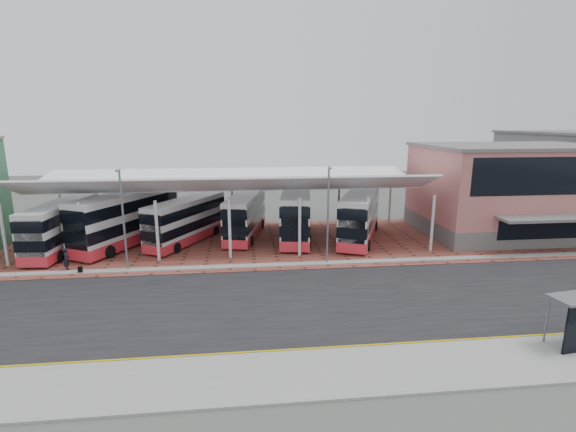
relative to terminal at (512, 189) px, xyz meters
name	(u,v)px	position (x,y,z in m)	size (l,w,h in m)	color
ground	(316,295)	(-23.00, -13.92, -4.66)	(140.00, 140.00, 0.00)	#454843
road	(319,301)	(-23.00, -14.92, -4.65)	(120.00, 14.00, 0.02)	black
forecourt	(313,241)	(-21.00, -0.92, -4.63)	(72.00, 16.00, 0.06)	brown
sidewalk	(350,371)	(-23.00, -22.92, -4.59)	(120.00, 4.00, 0.14)	gray
north_kerb	(303,264)	(-23.00, -7.72, -4.59)	(120.00, 0.80, 0.14)	gray
yellow_line_near	(340,350)	(-23.00, -20.92, -4.63)	(120.00, 0.12, 0.01)	#C7AB00
yellow_line_far	(339,347)	(-23.00, -20.62, -4.63)	(120.00, 0.12, 0.01)	#C7AB00
canopy	(230,183)	(-29.00, 0.01, 1.14)	(37.00, 11.63, 7.07)	silver
terminal	(512,189)	(0.00, 0.00, 0.00)	(18.40, 14.40, 9.25)	#5E5B59
lamp_west	(123,217)	(-37.00, -7.65, -0.30)	(0.16, 0.90, 8.07)	slate
lamp_east	(328,213)	(-21.00, -7.65, -0.30)	(0.16, 0.90, 8.07)	slate
bus_0	(63,226)	(-44.11, -1.41, -2.40)	(3.31, 10.91, 4.43)	#BDBEC0
bus_1	(127,219)	(-38.81, -0.24, -2.13)	(7.95, 12.00, 4.97)	#BDBEC0
bus_2	(187,221)	(-33.28, -0.02, -2.50)	(6.97, 10.15, 4.23)	#BDBEC0
bus_3	(245,216)	(-27.61, 1.51, -2.45)	(4.52, 10.76, 4.32)	#BDBEC0
bus_4	(296,214)	(-22.52, 0.64, -2.20)	(4.44, 12.00, 4.83)	#BDBEC0
bus_5	(360,216)	(-16.35, -0.83, -2.27)	(6.87, 11.51, 4.70)	#BDBEC0
pedestrian	(67,259)	(-41.70, -7.16, -3.67)	(0.68, 0.45, 1.86)	black
suitcase	(80,270)	(-40.48, -7.92, -4.33)	(0.31, 0.22, 0.53)	black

